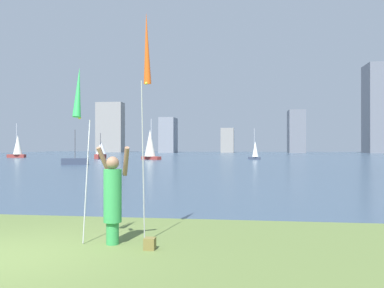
{
  "coord_description": "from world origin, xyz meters",
  "views": [
    {
      "loc": [
        4.29,
        -6.66,
        1.99
      ],
      "look_at": [
        1.43,
        14.96,
        2.06
      ],
      "focal_mm": 37.5,
      "sensor_mm": 36.0,
      "label": 1
    }
  ],
  "objects": [
    {
      "name": "skyline_tower_4",
      "position": [
        37.98,
        102.41,
        11.49
      ],
      "size": [
        5.19,
        7.89,
        22.98
      ],
      "color": "slate",
      "rests_on": "ground"
    },
    {
      "name": "skyline_tower_2",
      "position": [
        -0.53,
        104.89,
        3.38
      ],
      "size": [
        3.55,
        4.95,
        6.75
      ],
      "color": "gray",
      "rests_on": "ground"
    },
    {
      "name": "person",
      "position": [
        1.65,
        1.13,
        0.97
      ],
      "size": [
        0.72,
        0.53,
        1.97
      ],
      "rotation": [
        0.0,
        0.0,
        -0.25
      ],
      "color": "green",
      "rests_on": "ground"
    },
    {
      "name": "ground",
      "position": [
        0.0,
        50.95,
        -0.06
      ],
      "size": [
        120.0,
        138.0,
        0.12
      ],
      "color": "#5B7038"
    },
    {
      "name": "bag",
      "position": [
        2.49,
        0.82,
        0.11
      ],
      "size": [
        0.21,
        0.21,
        0.23
      ],
      "color": "olive",
      "rests_on": "ground"
    },
    {
      "name": "skyline_tower_3",
      "position": [
        17.7,
        101.54,
        5.6
      ],
      "size": [
        4.15,
        6.4,
        11.21
      ],
      "color": "slate",
      "rests_on": "ground"
    },
    {
      "name": "kite_flag_left",
      "position": [
        1.05,
        0.84,
        2.94
      ],
      "size": [
        0.16,
        0.76,
        3.53
      ],
      "color": "#B2B2B7",
      "rests_on": "ground"
    },
    {
      "name": "sailboat_6",
      "position": [
        -32.44,
        54.24,
        1.79
      ],
      "size": [
        2.93,
        1.52,
        5.57
      ],
      "color": "maroon",
      "rests_on": "ground"
    },
    {
      "name": "kite_flag_right",
      "position": [
        2.25,
        1.54,
        3.92
      ],
      "size": [
        0.16,
        0.59,
        4.79
      ],
      "color": "#B2B2B7",
      "rests_on": "ground"
    },
    {
      "name": "sailboat_2",
      "position": [
        -8.94,
        48.4,
        2.11
      ],
      "size": [
        3.1,
        2.37,
        5.74
      ],
      "color": "maroon",
      "rests_on": "ground"
    },
    {
      "name": "skyline_tower_0",
      "position": [
        -34.32,
        104.91,
        7.17
      ],
      "size": [
        7.56,
        4.01,
        14.35
      ],
      "color": "gray",
      "rests_on": "ground"
    },
    {
      "name": "sailboat_7",
      "position": [
        5.7,
        50.04,
        1.25
      ],
      "size": [
        1.78,
        0.93,
        4.38
      ],
      "color": "#333D51",
      "rests_on": "ground"
    },
    {
      "name": "sailboat_0",
      "position": [
        -17.3,
        51.51,
        1.33
      ],
      "size": [
        1.62,
        3.13,
        3.85
      ],
      "color": "maroon",
      "rests_on": "ground"
    },
    {
      "name": "sailboat_4",
      "position": [
        -12.87,
        32.17,
        0.36
      ],
      "size": [
        2.73,
        1.39,
        3.59
      ],
      "color": "#333D51",
      "rests_on": "ground"
    },
    {
      "name": "skyline_tower_1",
      "position": [
        -16.67,
        101.89,
        4.78
      ],
      "size": [
        4.13,
        7.04,
        9.57
      ],
      "color": "gray",
      "rests_on": "ground"
    }
  ]
}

